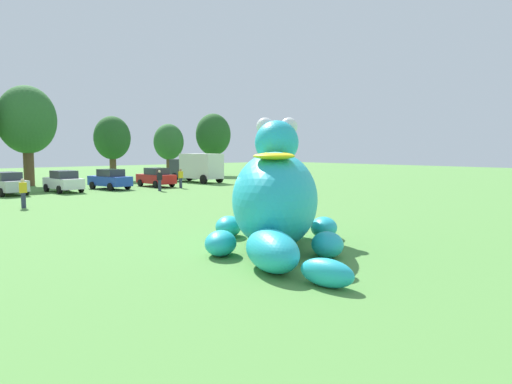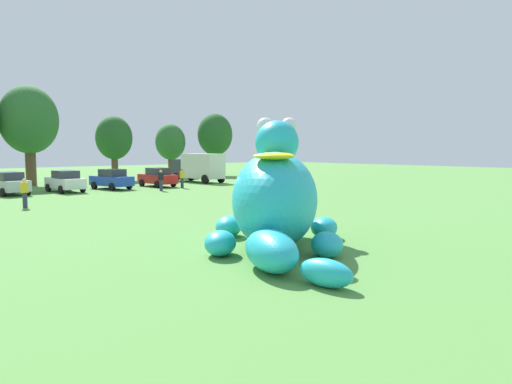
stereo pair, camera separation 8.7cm
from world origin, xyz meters
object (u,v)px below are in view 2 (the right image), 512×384
(box_truck, at_px, (198,167))
(spectator_near_inflatable, at_px, (182,178))
(giant_inflatable_creature, at_px, (275,198))
(spectator_mid_field, at_px, (161,181))
(car_red, at_px, (158,177))
(car_blue, at_px, (112,179))
(car_silver, at_px, (8,183))
(spectator_wandering, at_px, (25,193))
(car_white, at_px, (65,181))

(box_truck, relative_size, spectator_near_inflatable, 3.83)
(giant_inflatable_creature, xyz_separation_m, spectator_mid_field, (8.13, 21.92, -0.86))
(car_red, bearing_deg, car_blue, 178.11)
(spectator_near_inflatable, bearing_deg, box_truck, 44.34)
(giant_inflatable_creature, xyz_separation_m, car_silver, (-2.14, 26.46, -0.86))
(giant_inflatable_creature, height_order, box_truck, giant_inflatable_creature)
(box_truck, height_order, spectator_wandering, box_truck)
(car_silver, distance_m, box_truck, 18.42)
(car_white, height_order, car_red, same)
(car_silver, distance_m, car_blue, 7.93)
(spectator_near_inflatable, bearing_deg, car_silver, 165.53)
(car_white, relative_size, spectator_mid_field, 2.45)
(car_red, bearing_deg, car_white, 179.33)
(box_truck, relative_size, spectator_mid_field, 3.83)
(giant_inflatable_creature, xyz_separation_m, car_blue, (5.78, 26.09, -0.86))
(car_blue, distance_m, box_truck, 10.64)
(car_blue, height_order, spectator_near_inflatable, car_blue)
(car_white, bearing_deg, giant_inflatable_creature, -94.12)
(car_silver, height_order, spectator_near_inflatable, car_silver)
(car_blue, relative_size, spectator_near_inflatable, 2.54)
(car_white, bearing_deg, spectator_near_inflatable, -18.08)
(car_white, bearing_deg, car_red, -0.67)
(box_truck, bearing_deg, car_blue, -168.31)
(giant_inflatable_creature, height_order, car_blue, giant_inflatable_creature)
(car_silver, bearing_deg, car_blue, -2.69)
(car_white, relative_size, box_truck, 0.64)
(car_silver, distance_m, spectator_near_inflatable, 13.48)
(car_blue, bearing_deg, box_truck, 11.69)
(car_white, distance_m, car_blue, 3.90)
(car_red, bearing_deg, spectator_wandering, -147.98)
(car_silver, relative_size, spectator_near_inflatable, 2.51)
(car_blue, xyz_separation_m, spectator_wandering, (-9.23, -8.63, -0.01))
(car_blue, bearing_deg, car_white, -179.32)
(giant_inflatable_creature, xyz_separation_m, car_red, (10.11, 25.95, -0.86))
(car_silver, distance_m, car_red, 12.26)
(spectator_mid_field, bearing_deg, spectator_wandering, -158.94)
(giant_inflatable_creature, distance_m, box_truck, 32.54)
(car_blue, relative_size, box_truck, 0.66)
(spectator_near_inflatable, bearing_deg, car_white, 161.92)
(spectator_mid_field, bearing_deg, spectator_near_inflatable, 22.86)
(car_red, height_order, spectator_wandering, car_red)
(car_white, bearing_deg, box_truck, 8.74)
(giant_inflatable_creature, xyz_separation_m, spectator_near_inflatable, (10.91, 23.10, -0.86))
(car_white, relative_size, spectator_wandering, 2.45)
(car_white, height_order, spectator_wandering, car_white)
(car_blue, height_order, spectator_wandering, car_blue)
(car_blue, xyz_separation_m, car_red, (4.33, -0.14, 0.00))
(spectator_near_inflatable, relative_size, spectator_wandering, 1.00)
(spectator_mid_field, distance_m, spectator_wandering, 12.41)
(spectator_near_inflatable, distance_m, spectator_wandering, 15.43)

